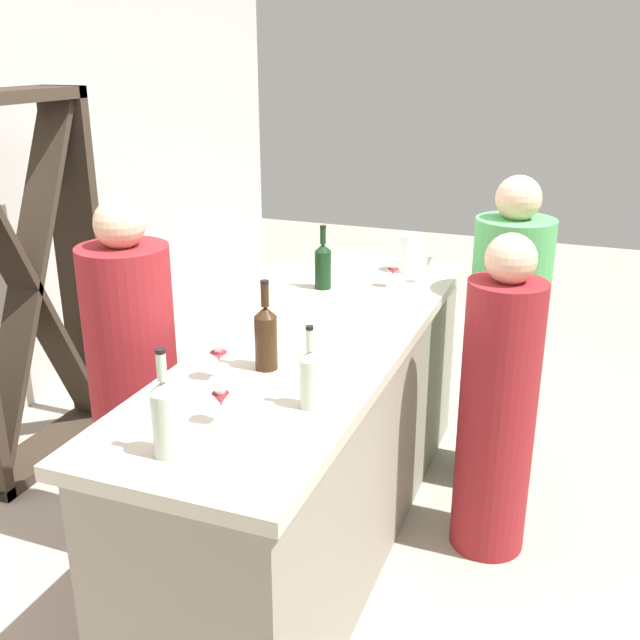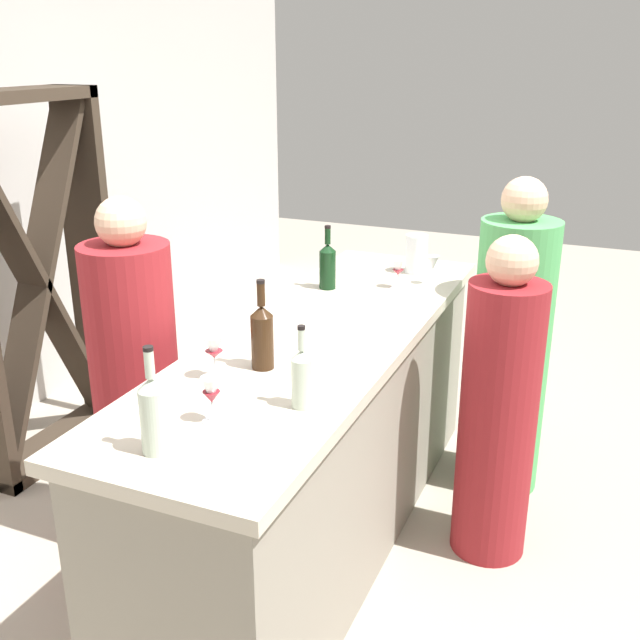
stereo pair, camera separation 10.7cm
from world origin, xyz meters
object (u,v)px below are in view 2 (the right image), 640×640
Objects in this scene: wine_bottle_second_left_clear_pale at (302,377)px; wine_glass_near_right at (212,393)px; wine_bottle_leftmost_clear_pale at (153,413)px; wine_bottle_second_right_dark_green at (328,265)px; wine_rack at (35,284)px; wine_bottle_center_amber_brown at (262,335)px; wine_glass_near_left at (433,264)px; water_pitcher at (416,254)px; wine_glass_near_center at (398,269)px; wine_glass_far_left at (214,349)px; person_right_guest at (137,397)px; person_center_guest at (498,414)px; person_left_guest at (510,352)px.

wine_glass_near_right is at bearing 134.21° from wine_bottle_second_left_clear_pale.
wine_bottle_leftmost_clear_pale is 1.06× the size of wine_bottle_second_right_dark_green.
wine_rack reaches higher than wine_bottle_center_amber_brown.
wine_glass_near_left is at bearing -1.55° from wine_bottle_second_left_clear_pale.
wine_glass_near_center is at bearing 178.46° from water_pitcher.
wine_bottle_second_left_clear_pale reaches higher than water_pitcher.
person_right_guest reaches higher than wine_glass_far_left.
person_right_guest is at bearing 53.24° from wine_glass_near_right.
person_center_guest is (1.08, -0.71, -0.44)m from wine_glass_near_right.
person_left_guest reaches higher than wine_glass_far_left.
wine_bottle_center_amber_brown is 1.27m from wine_glass_near_left.
water_pitcher is (0.29, -0.01, 0.01)m from wine_glass_near_center.
wine_bottle_second_left_clear_pale is at bearing -113.40° from wine_rack.
person_center_guest is 1.51m from person_right_guest.
wine_bottle_center_amber_brown is at bearing 6.64° from wine_glass_near_right.
wine_glass_near_center is at bearing -65.91° from wine_bottle_second_right_dark_green.
wine_glass_near_right is at bearing 175.92° from wine_glass_near_center.
wine_rack is at bearing 12.53° from person_center_guest.
wine_bottle_second_right_dark_green is 0.34m from wine_glass_near_center.
wine_glass_far_left is (-1.12, -0.04, -0.01)m from wine_bottle_second_right_dark_green.
wine_bottle_leftmost_clear_pale is at bearing 179.38° from wine_bottle_center_amber_brown.
wine_bottle_second_left_clear_pale reaches higher than wine_glass_near_center.
wine_glass_near_left is 0.18m from wine_glass_near_center.
wine_rack reaches higher than person_left_guest.
water_pitcher is 0.69m from person_left_guest.
person_left_guest reaches higher than wine_bottle_center_amber_brown.
wine_glass_far_left is 0.10× the size of person_right_guest.
wine_rack reaches higher than person_right_guest.
wine_glass_far_left is at bearing 169.69° from water_pitcher.
wine_bottle_second_left_clear_pale is 0.18× the size of person_left_guest.
wine_bottle_second_left_clear_pale is 0.29m from wine_glass_near_right.
wine_bottle_center_amber_brown is 0.24× the size of person_center_guest.
person_left_guest is (1.20, -0.71, -0.41)m from wine_bottle_center_amber_brown.
wine_bottle_second_right_dark_green is 1.12m from wine_glass_far_left.
wine_bottle_second_left_clear_pale is 0.38m from wine_glass_far_left.
wine_bottle_second_left_clear_pale is 1.41× the size of water_pitcher.
water_pitcher is at bearing -10.31° from wine_glass_far_left.
wine_glass_near_center is at bearing -5.43° from wine_bottle_leftmost_clear_pale.
person_right_guest reaches higher than water_pitcher.
person_right_guest reaches higher than wine_glass_near_right.
wine_glass_near_center is (1.34, 0.10, -0.01)m from wine_bottle_second_left_clear_pale.
wine_glass_near_left is 1.68m from wine_glass_near_right.
wine_bottle_second_left_clear_pale is at bearing -176.78° from water_pitcher.
person_center_guest reaches higher than wine_bottle_second_left_clear_pale.
wine_glass_near_right is (-1.41, -0.20, -0.02)m from wine_bottle_second_right_dark_green.
wine_glass_near_left is at bearing -41.06° from person_center_guest.
water_pitcher is 0.13× the size of person_left_guest.
wine_bottle_second_left_clear_pale is 1.10m from person_center_guest.
water_pitcher is at bearing 3.22° from wine_bottle_second_left_clear_pale.
person_left_guest is at bearing -80.44° from wine_glass_near_center.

